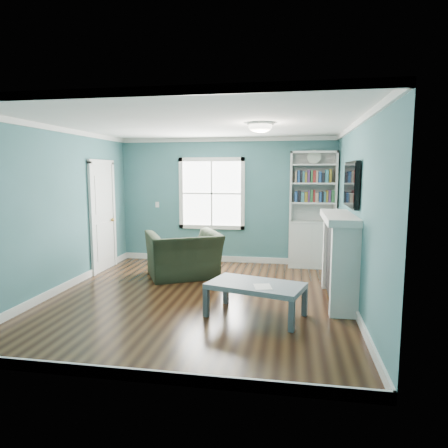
# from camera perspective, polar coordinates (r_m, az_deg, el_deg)

# --- Properties ---
(floor) EXTENTS (5.00, 5.00, 0.00)m
(floor) POSITION_cam_1_polar(r_m,az_deg,el_deg) (6.20, -3.61, -10.44)
(floor) COLOR black
(floor) RESTS_ON ground
(room_walls) EXTENTS (5.00, 5.00, 5.00)m
(room_walls) POSITION_cam_1_polar(r_m,az_deg,el_deg) (5.91, -3.74, 4.33)
(room_walls) COLOR #396C6D
(room_walls) RESTS_ON ground
(trim) EXTENTS (4.50, 5.00, 2.60)m
(trim) POSITION_cam_1_polar(r_m,az_deg,el_deg) (5.93, -3.71, 1.00)
(trim) COLOR white
(trim) RESTS_ON ground
(window) EXTENTS (1.40, 0.06, 1.50)m
(window) POSITION_cam_1_polar(r_m,az_deg,el_deg) (8.40, -1.78, 4.37)
(window) COLOR white
(window) RESTS_ON room_walls
(bookshelf) EXTENTS (0.90, 0.35, 2.31)m
(bookshelf) POSITION_cam_1_polar(r_m,az_deg,el_deg) (8.10, 12.47, 0.35)
(bookshelf) COLOR silver
(bookshelf) RESTS_ON ground
(fireplace) EXTENTS (0.44, 1.58, 1.30)m
(fireplace) POSITION_cam_1_polar(r_m,az_deg,el_deg) (6.11, 16.21, -4.81)
(fireplace) COLOR black
(fireplace) RESTS_ON ground
(tv) EXTENTS (0.06, 1.10, 0.65)m
(tv) POSITION_cam_1_polar(r_m,az_deg,el_deg) (5.99, 17.74, 5.41)
(tv) COLOR black
(tv) RESTS_ON fireplace
(door) EXTENTS (0.12, 0.98, 2.17)m
(door) POSITION_cam_1_polar(r_m,az_deg,el_deg) (8.03, -16.92, 1.21)
(door) COLOR silver
(door) RESTS_ON ground
(ceiling_fixture) EXTENTS (0.38, 0.38, 0.15)m
(ceiling_fixture) POSITION_cam_1_polar(r_m,az_deg,el_deg) (5.89, 5.22, 13.73)
(ceiling_fixture) COLOR white
(ceiling_fixture) RESTS_ON room_walls
(light_switch) EXTENTS (0.08, 0.01, 0.12)m
(light_switch) POSITION_cam_1_polar(r_m,az_deg,el_deg) (8.74, -9.52, 2.75)
(light_switch) COLOR white
(light_switch) RESTS_ON room_walls
(recliner) EXTENTS (1.49, 1.31, 1.09)m
(recliner) POSITION_cam_1_polar(r_m,az_deg,el_deg) (7.27, -5.80, -3.32)
(recliner) COLOR black
(recliner) RESTS_ON ground
(coffee_table) EXTENTS (1.37, 0.99, 0.45)m
(coffee_table) POSITION_cam_1_polar(r_m,az_deg,el_deg) (5.34, 4.55, -9.04)
(coffee_table) COLOR #484F57
(coffee_table) RESTS_ON ground
(paper_sheet) EXTENTS (0.27, 0.31, 0.00)m
(paper_sheet) POSITION_cam_1_polar(r_m,az_deg,el_deg) (5.18, 5.54, -8.89)
(paper_sheet) COLOR white
(paper_sheet) RESTS_ON coffee_table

